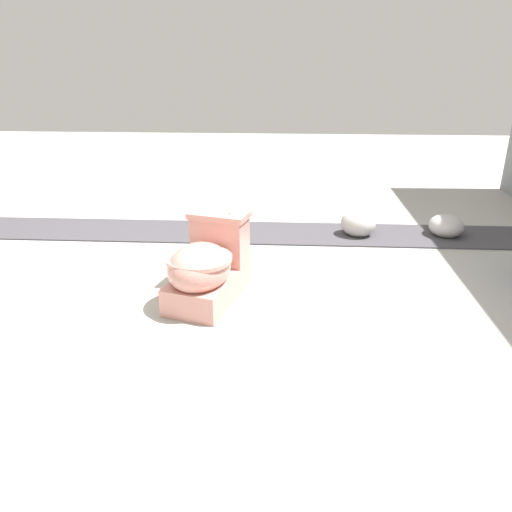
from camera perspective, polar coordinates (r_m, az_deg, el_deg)
ground_plane at (r=3.04m, az=-4.25°, el=-5.87°), size 14.00×14.00×0.00m
gravel_strip at (r=4.24m, az=4.78°, el=2.58°), size 0.56×8.00×0.01m
toilet at (r=3.04m, az=-5.68°, el=-1.29°), size 0.71×0.53×0.52m
boulder_near at (r=4.44m, az=20.91°, el=3.25°), size 0.35×0.35×0.19m
boulder_far at (r=4.24m, az=11.59°, el=3.65°), size 0.34×0.36×0.22m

